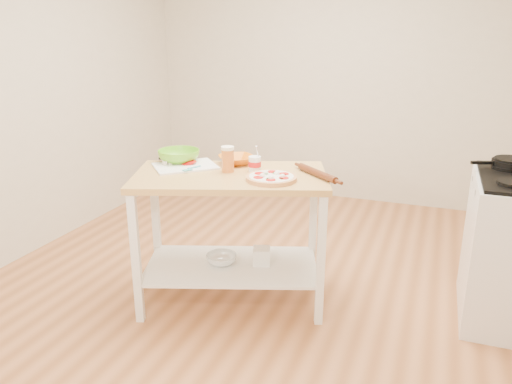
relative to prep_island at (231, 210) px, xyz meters
The scene contains 14 objects.
room_shell 0.74m from the prep_island, 62.43° to the left, with size 4.04×4.54×2.74m.
prep_island is the anchor object (origin of this frame).
skillet 1.81m from the prep_island, 20.73° to the left, with size 0.37×0.24×0.03m.
pizza 0.40m from the prep_island, ahead, with size 0.31×0.31×0.05m.
cutting_board 0.44m from the prep_island, behind, with size 0.50×0.49×0.04m.
spatula 0.38m from the prep_island, behind, with size 0.07×0.16×0.01m.
knife 0.58m from the prep_island, 164.55° to the left, with size 0.27×0.06×0.01m.
orange_bowl 0.37m from the prep_island, 103.58° to the left, with size 0.23×0.23×0.06m, color orange.
green_bowl 0.55m from the prep_island, 162.89° to the left, with size 0.28×0.28×0.09m, color #64B91F.
beer_pint 0.34m from the prep_island, 129.76° to the left, with size 0.08×0.08×0.17m.
yogurt_tub 0.34m from the prep_island, 42.52° to the left, with size 0.08×0.08×0.18m.
rolling_pin 0.62m from the prep_island, 13.74° to the left, with size 0.04×0.04×0.38m, color #5B2A14.
shelf_glass_bowl 0.37m from the prep_island, 169.74° to the right, with size 0.21×0.21×0.07m, color silver.
shelf_bin 0.39m from the prep_island, 24.37° to the left, with size 0.11×0.11×0.11m, color white.
Camera 1 is at (1.13, -3.04, 1.78)m, focal length 35.00 mm.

